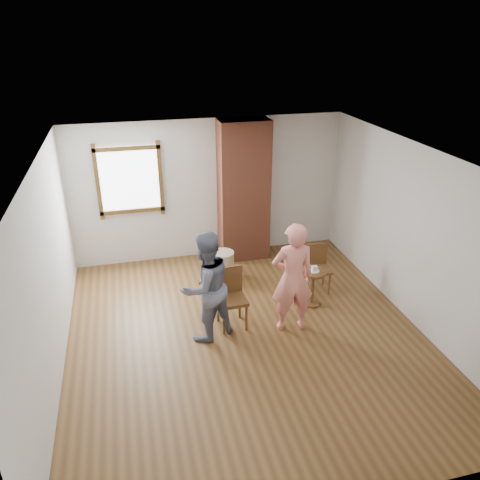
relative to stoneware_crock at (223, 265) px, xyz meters
name	(u,v)px	position (x,y,z in m)	size (l,w,h in m)	color
ground	(247,336)	(-0.03, -1.72, -0.25)	(5.50, 5.50, 0.00)	brown
room_shell	(232,204)	(-0.08, -1.12, 1.56)	(5.04, 5.52, 2.62)	silver
brick_chimney	(244,191)	(0.57, 0.78, 1.05)	(0.90, 0.50, 2.60)	#9F5338
stoneware_crock	(223,265)	(0.00, 0.00, 0.00)	(0.39, 0.39, 0.50)	tan
dark_pot	(206,258)	(-0.18, 0.68, -0.18)	(0.14, 0.14, 0.14)	black
dining_chair_left	(230,294)	(-0.18, -1.35, 0.25)	(0.43, 0.43, 0.90)	brown
dining_chair_right	(317,265)	(1.45, -0.73, 0.19)	(0.40, 0.40, 0.79)	brown
side_table	(313,282)	(1.20, -1.16, 0.15)	(0.40, 0.40, 0.60)	brown
cake_plate	(314,271)	(1.20, -1.16, 0.35)	(0.18, 0.18, 0.01)	white
cake_slice	(314,269)	(1.21, -1.16, 0.39)	(0.08, 0.07, 0.06)	white
man	(206,287)	(-0.57, -1.57, 0.56)	(0.79, 0.61, 1.62)	#141B37
person_pink	(293,278)	(0.65, -1.68, 0.58)	(0.61, 0.40, 1.67)	#F88B7C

